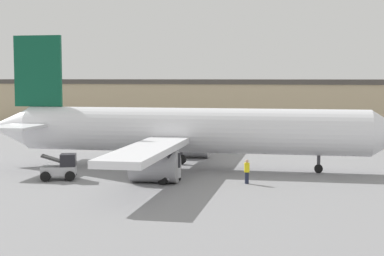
# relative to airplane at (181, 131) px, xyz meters

# --- Properties ---
(ground_plane) EXTENTS (400.00, 400.00, 0.00)m
(ground_plane) POSITION_rel_airplane_xyz_m (0.95, 0.12, -3.26)
(ground_plane) COLOR gray
(terminal_building) EXTENTS (95.05, 16.79, 7.61)m
(terminal_building) POSITION_rel_airplane_xyz_m (-1.84, 43.24, 0.55)
(terminal_building) COLOR tan
(terminal_building) RESTS_ON ground_plane
(airplane) EXTENTS (37.11, 33.27, 11.62)m
(airplane) POSITION_rel_airplane_xyz_m (0.00, 0.00, 0.00)
(airplane) COLOR white
(airplane) RESTS_ON ground_plane
(ground_crew_worker) EXTENTS (0.40, 0.40, 1.82)m
(ground_crew_worker) POSITION_rel_airplane_xyz_m (7.02, -5.29, -2.29)
(ground_crew_worker) COLOR #1E2338
(ground_crew_worker) RESTS_ON ground_plane
(baggage_tug) EXTENTS (3.71, 2.78, 2.28)m
(baggage_tug) POSITION_rel_airplane_xyz_m (0.71, -6.68, -2.21)
(baggage_tug) COLOR #B2B2B7
(baggage_tug) RESTS_ON ground_plane
(belt_loader_truck) EXTENTS (3.09, 2.65, 2.00)m
(belt_loader_truck) POSITION_rel_airplane_xyz_m (-6.98, -8.09, -2.31)
(belt_loader_truck) COLOR #B2B2B7
(belt_loader_truck) RESTS_ON ground_plane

